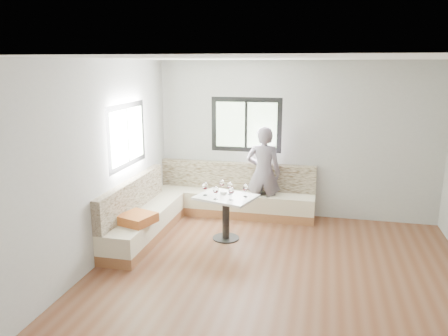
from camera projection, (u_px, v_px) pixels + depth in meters
The scene contains 11 objects.
room at pixel (276, 171), 5.52m from camera, with size 5.01×5.01×2.81m.
banquette at pixel (197, 206), 7.57m from camera, with size 2.90×2.80×0.95m.
table at pixel (226, 207), 6.88m from camera, with size 1.03×0.90×0.72m.
person at pixel (263, 173), 7.75m from camera, with size 0.61×0.40×1.68m, color slate.
olive_ramekin at pixel (223, 192), 6.95m from camera, with size 0.11×0.11×0.04m.
wine_glass_a at pixel (205, 187), 6.84m from camera, with size 0.09×0.09×0.21m.
wine_glass_b at pixel (216, 190), 6.64m from camera, with size 0.09×0.09×0.21m.
wine_glass_c at pixel (231, 191), 6.61m from camera, with size 0.09×0.09×0.21m.
wine_glass_d at pixel (230, 186), 6.88m from camera, with size 0.09×0.09×0.21m.
wine_glass_e at pixel (245, 188), 6.77m from camera, with size 0.09×0.09×0.21m.
wine_glass_f at pixel (222, 183), 7.03m from camera, with size 0.09×0.09×0.21m.
Camera 1 is at (0.50, -5.29, 2.74)m, focal length 35.00 mm.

